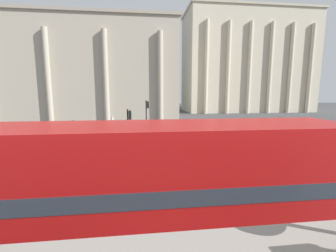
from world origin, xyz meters
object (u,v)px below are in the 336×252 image
Objects in this scene: plaza_building_left at (88,71)px; pedestrian_white at (112,121)px; traffic_light_near at (76,143)px; pedestrian_yellow at (189,126)px; double_decker_bus at (166,183)px; traffic_light_far at (147,115)px; traffic_light_mid at (129,125)px; pedestrian_red at (93,125)px; plaza_building_right at (247,63)px.

pedestrian_white is (5.84, -12.41, -7.96)m from plaza_building_left.
pedestrian_yellow is (9.15, 13.97, -1.34)m from traffic_light_near.
traffic_light_far is at bearing 86.13° from double_decker_bus.
traffic_light_mid reaches higher than pedestrian_yellow.
plaza_building_left is at bearing 115.55° from traffic_light_far.
traffic_light_far is (1.55, 5.34, 0.30)m from traffic_light_mid.
pedestrian_yellow is at bearing 56.77° from traffic_light_near.
pedestrian_yellow is at bearing 71.52° from double_decker_bus.
plaza_building_left is (-10.66, 38.59, 6.67)m from double_decker_bus.
pedestrian_red is 4.65m from pedestrian_white.
pedestrian_white is (1.85, 4.26, -0.06)m from pedestrian_red.
plaza_building_right is at bearing 54.69° from traffic_light_mid.
plaza_building_right reaches higher than traffic_light_far.
traffic_light_near reaches higher than pedestrian_yellow.
traffic_light_far is at bearing 73.80° from traffic_light_mid.
pedestrian_red is (-34.06, -30.35, -11.70)m from plaza_building_right.
traffic_light_near is 0.96× the size of traffic_light_mid.
plaza_building_left is at bearing 101.12° from double_decker_bus.
pedestrian_yellow is (9.80, -6.43, -0.01)m from pedestrian_white.
double_decker_bus is at bearing -71.38° from pedestrian_red.
plaza_building_left reaches higher than traffic_light_near.
plaza_building_left is 1.01× the size of plaza_building_right.
traffic_light_mid is 5.57m from traffic_light_far.
pedestrian_red is 1.05× the size of pedestrian_white.
pedestrian_red is at bearing 102.60° from double_decker_bus.
plaza_building_right reaches higher than pedestrian_red.
plaza_building_right is 9.04× the size of traffic_light_mid.
plaza_building_right is 18.75× the size of pedestrian_red.
pedestrian_white is (-4.82, 26.18, -1.29)m from double_decker_bus.
traffic_light_mid is 2.18× the size of pedestrian_white.
traffic_light_mid is (-29.07, -41.05, -10.32)m from plaza_building_right.
pedestrian_red is at bearing 98.81° from traffic_light_near.
traffic_light_near is at bearing -70.16° from pedestrian_yellow.
pedestrian_red is (-6.67, 21.91, -1.23)m from double_decker_bus.
plaza_building_right is at bearing 108.49° from pedestrian_yellow.
traffic_light_near is 2.10× the size of pedestrian_yellow.
traffic_light_far reaches higher than traffic_light_near.
plaza_building_left is 25.74m from pedestrian_yellow.
plaza_building_left reaches higher than double_decker_bus.
pedestrian_red is (-4.99, 10.70, -1.38)m from traffic_light_mid.
plaza_building_left reaches higher than traffic_light_mid.
traffic_light_near is (-4.17, 5.79, 0.05)m from double_decker_bus.
traffic_light_near is 16.37m from pedestrian_red.
traffic_light_near is 20.45m from pedestrian_white.
double_decker_bus is 20.41m from pedestrian_yellow.
traffic_light_mid reaches higher than pedestrian_red.
pedestrian_yellow is at bearing -124.58° from plaza_building_right.
traffic_light_far is 10.84m from pedestrian_white.
double_decker_bus is at bearing -89.55° from traffic_light_far.
plaza_building_right is at bearing 42.90° from pedestrian_white.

